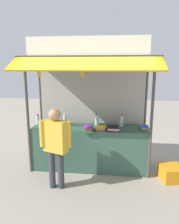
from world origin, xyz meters
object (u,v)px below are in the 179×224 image
Objects in this scene: banana_bunch_inner_left at (39,73)px; magazine_stack_far_right at (88,129)px; water_bottle_mid_right at (97,119)px; water_bottle_back_right at (122,121)px; magazine_stack_center at (101,128)px; water_bottle_left at (65,120)px; banana_bunch_rightmost at (82,73)px; vendor_person at (55,141)px; plastic_crate at (172,173)px; water_bottle_rear_center at (57,118)px; magazine_stack_front_right at (113,129)px; magazine_stack_front_left at (144,128)px; water_bottle_far_left at (38,120)px.

magazine_stack_far_right is at bearing 9.34° from banana_bunch_inner_left.
water_bottle_mid_right is 1.68m from banana_bunch_inner_left.
water_bottle_back_right is 0.99× the size of magazine_stack_center.
banana_bunch_rightmost is (0.51, -0.58, 1.11)m from water_bottle_left.
vendor_person is 3.66× the size of plastic_crate.
banana_bunch_inner_left is (-1.23, -0.28, 1.18)m from magazine_stack_center.
water_bottle_rear_center is 1.48m from banana_bunch_rightmost.
plastic_crate is at bearing -8.35° from magazine_stack_center.
water_bottle_mid_right is 1.30m from banana_bunch_rightmost.
plastic_crate is at bearing 1.89° from banana_bunch_rightmost.
water_bottle_left is 0.94× the size of magazine_stack_center.
water_bottle_mid_right is 0.99× the size of banana_bunch_inner_left.
water_bottle_back_right reaches higher than magazine_stack_front_right.
magazine_stack_front_left is at bearing -4.72° from water_bottle_left.
magazine_stack_center is at bearing 12.84° from banana_bunch_inner_left.
water_bottle_mid_right is 1.33m from vendor_person.
magazine_stack_front_left is 2.52m from banana_bunch_inner_left.
magazine_stack_center is at bearing -8.97° from water_bottle_far_left.
magazine_stack_front_right is 0.96× the size of banana_bunch_inner_left.
plastic_crate is at bearing 1.28° from banana_bunch_inner_left.
magazine_stack_front_right is at bearing -9.55° from water_bottle_far_left.
plastic_crate is at bearing -7.38° from magazine_stack_front_right.
banana_bunch_inner_left is at bearing -122.16° from water_bottle_left.
water_bottle_rear_center is 1.03× the size of magazine_stack_front_right.
water_bottle_far_left is at bearing 155.64° from banana_bunch_rightmost.
magazine_stack_center is (1.09, -0.39, -0.10)m from water_bottle_rear_center.
water_bottle_far_left is 1.68m from banana_bunch_rightmost.
vendor_person is (-0.69, -1.12, -0.16)m from water_bottle_mid_right.
water_bottle_back_right is at bearing 19.86° from banana_bunch_inner_left.
vendor_person is at bearing -76.59° from water_bottle_rear_center.
water_bottle_far_left is 0.88× the size of magazine_stack_center.
banana_bunch_rightmost reaches higher than water_bottle_left.
water_bottle_far_left is (-0.42, -0.15, -0.02)m from water_bottle_rear_center.
water_bottle_rear_center reaches higher than magazine_stack_far_right.
water_bottle_far_left reaches higher than plastic_crate.
water_bottle_mid_right reaches higher than magazine_stack_front_right.
magazine_stack_front_right is 1.29m from vendor_person.
magazine_stack_center is (-0.45, -0.33, -0.09)m from water_bottle_back_right.
vendor_person is (-0.45, -0.47, -1.26)m from banana_bunch_rightmost.
banana_bunch_inner_left is (-1.69, -0.61, 1.08)m from water_bottle_back_right.
magazine_stack_front_right is at bearing -12.75° from magazine_stack_center.
magazine_stack_far_right is at bearing 69.63° from vendor_person.
water_bottle_back_right is 0.99× the size of water_bottle_mid_right.
water_bottle_far_left is at bearing -177.35° from water_bottle_back_right.
banana_bunch_inner_left reaches higher than plastic_crate.
magazine_stack_front_left is 1.01× the size of magazine_stack_far_right.
banana_bunch_inner_left is at bearing -171.62° from magazine_stack_front_right.
water_bottle_left is at bearing 167.67° from plastic_crate.
vendor_person is at bearing -131.02° from magazine_stack_far_right.
water_bottle_far_left is at bearing 145.53° from vendor_person.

